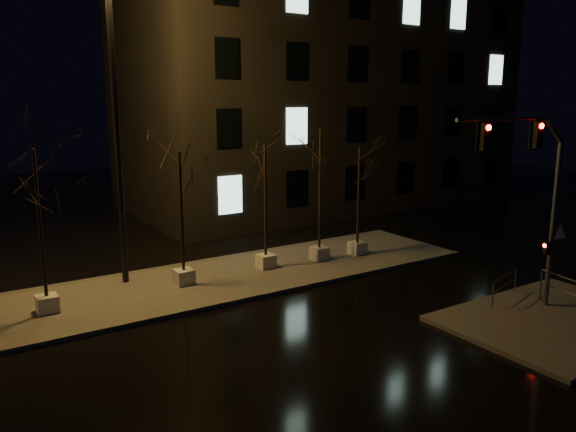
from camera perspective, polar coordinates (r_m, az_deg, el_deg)
ground at (r=16.90m, az=1.01°, el=-12.26°), size 90.00×90.00×0.00m
median at (r=21.77m, az=-7.92°, el=-6.56°), size 22.00×5.00×0.15m
sidewalk_corner at (r=19.84m, az=25.70°, el=-9.51°), size 7.00×5.00×0.15m
building at (r=38.23m, az=3.39°, el=12.69°), size 25.00×12.00×15.00m
tree_1 at (r=18.98m, az=-24.19°, el=2.79°), size 1.80×1.80×5.41m
tree_2 at (r=20.49m, az=-10.89°, el=3.43°), size 1.80×1.80×5.05m
tree_3 at (r=22.16m, az=-2.34°, el=4.44°), size 1.80×1.80×5.15m
tree_4 at (r=23.31m, az=3.30°, el=5.90°), size 1.80×1.80×5.74m
tree_5 at (r=24.39m, az=7.25°, el=4.53°), size 1.80×1.80×4.87m
traffic_signal_mast at (r=19.13m, az=23.79°, el=2.83°), size 5.07×0.73×6.23m
streetlight_main at (r=21.08m, az=-17.20°, el=11.02°), size 2.88×0.80×11.52m
guard_rail_a at (r=20.67m, az=21.17°, el=-6.40°), size 1.94×0.55×0.87m
guard_rail_b at (r=20.32m, az=26.61°, el=-6.76°), size 0.52×2.27×1.10m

